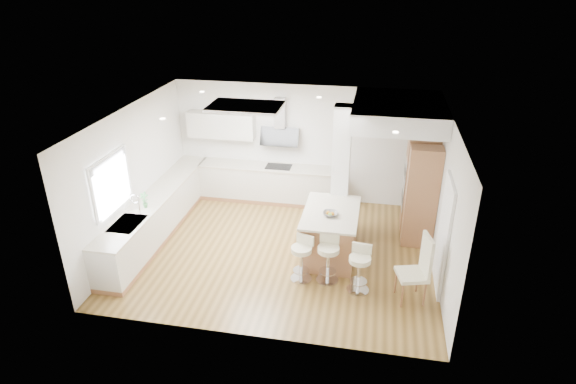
% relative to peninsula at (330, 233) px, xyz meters
% --- Properties ---
extents(ground, '(6.00, 6.00, 0.00)m').
position_rel_peninsula_xyz_m(ground, '(-0.97, -0.05, -0.49)').
color(ground, olive).
rests_on(ground, ground).
extents(ceiling, '(6.00, 5.00, 0.02)m').
position_rel_peninsula_xyz_m(ceiling, '(-0.97, -0.05, -0.49)').
color(ceiling, white).
rests_on(ceiling, ground).
extents(wall_back, '(6.00, 0.04, 2.80)m').
position_rel_peninsula_xyz_m(wall_back, '(-0.97, 2.45, 0.91)').
color(wall_back, silver).
rests_on(wall_back, ground).
extents(wall_left, '(0.04, 5.00, 2.80)m').
position_rel_peninsula_xyz_m(wall_left, '(-3.97, -0.05, 0.91)').
color(wall_left, silver).
rests_on(wall_left, ground).
extents(wall_right, '(0.04, 5.00, 2.80)m').
position_rel_peninsula_xyz_m(wall_right, '(2.03, -0.05, 0.91)').
color(wall_right, silver).
rests_on(wall_right, ground).
extents(skylight, '(4.10, 2.10, 0.06)m').
position_rel_peninsula_xyz_m(skylight, '(-1.76, 0.55, 2.28)').
color(skylight, white).
rests_on(skylight, ground).
extents(window_left, '(0.06, 1.28, 1.07)m').
position_rel_peninsula_xyz_m(window_left, '(-3.93, -0.95, 1.21)').
color(window_left, white).
rests_on(window_left, ground).
extents(doorway_right, '(0.05, 1.00, 2.10)m').
position_rel_peninsula_xyz_m(doorway_right, '(2.00, -0.65, 0.51)').
color(doorway_right, '#3F3831').
rests_on(doorway_right, ground).
extents(counter_left, '(0.63, 4.50, 1.35)m').
position_rel_peninsula_xyz_m(counter_left, '(-3.67, 0.18, -0.03)').
color(counter_left, '#9E6A44').
rests_on(counter_left, ground).
extents(counter_back, '(3.62, 0.63, 2.50)m').
position_rel_peninsula_xyz_m(counter_back, '(-1.89, 2.18, 0.21)').
color(counter_back, '#9E6A44').
rests_on(counter_back, ground).
extents(pillar, '(0.35, 0.35, 2.80)m').
position_rel_peninsula_xyz_m(pillar, '(0.08, 0.90, 0.91)').
color(pillar, white).
rests_on(pillar, ground).
extents(soffit, '(1.78, 2.20, 0.40)m').
position_rel_peninsula_xyz_m(soffit, '(1.13, 1.35, 2.11)').
color(soffit, white).
rests_on(soffit, ground).
extents(oven_column, '(0.63, 1.21, 2.10)m').
position_rel_peninsula_xyz_m(oven_column, '(1.71, 1.18, 0.56)').
color(oven_column, '#9E6A44').
rests_on(oven_column, ground).
extents(peninsula, '(1.06, 1.59, 1.04)m').
position_rel_peninsula_xyz_m(peninsula, '(0.00, 0.00, 0.00)').
color(peninsula, '#9E6A44').
rests_on(peninsula, ground).
extents(bar_stool_a, '(0.50, 0.50, 0.87)m').
position_rel_peninsula_xyz_m(bar_stool_a, '(-0.41, -0.92, 0.00)').
color(bar_stool_a, silver).
rests_on(bar_stool_a, ground).
extents(bar_stool_b, '(0.41, 0.41, 0.91)m').
position_rel_peninsula_xyz_m(bar_stool_b, '(0.06, -0.87, 0.02)').
color(bar_stool_b, silver).
rests_on(bar_stool_b, ground).
extents(bar_stool_c, '(0.44, 0.44, 0.89)m').
position_rel_peninsula_xyz_m(bar_stool_c, '(0.63, -1.06, 0.01)').
color(bar_stool_c, silver).
rests_on(bar_stool_c, ground).
extents(dining_chair, '(0.59, 0.59, 1.24)m').
position_rel_peninsula_xyz_m(dining_chair, '(1.61, -1.13, 0.17)').
color(dining_chair, beige).
rests_on(dining_chair, ground).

